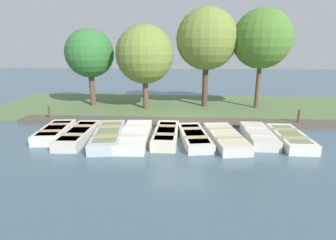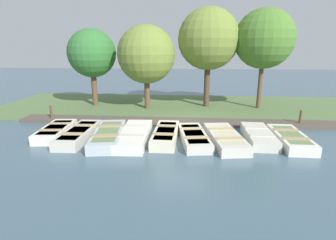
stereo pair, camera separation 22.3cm
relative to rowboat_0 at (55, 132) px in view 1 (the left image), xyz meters
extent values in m
plane|color=#425B6B|center=(-1.25, 5.40, -0.21)|extent=(80.00, 80.00, 0.00)
cube|color=#567042|center=(-6.25, 5.40, -0.15)|extent=(8.00, 24.00, 0.13)
cube|color=#51473D|center=(-2.44, 5.40, -0.12)|extent=(1.14, 16.71, 0.18)
cube|color=silver|center=(0.00, 0.00, -0.01)|extent=(2.82, 1.37, 0.40)
cube|color=#6B7F51|center=(0.00, 0.00, 0.17)|extent=(2.30, 1.08, 0.03)
cube|color=tan|center=(0.51, 0.06, 0.20)|extent=(0.38, 1.00, 0.03)
cube|color=tan|center=(-0.51, -0.06, 0.20)|extent=(0.38, 1.00, 0.03)
cube|color=beige|center=(0.30, 1.18, -0.01)|extent=(3.29, 1.10, 0.40)
cube|color=#6B7F51|center=(0.30, 1.18, 0.17)|extent=(2.69, 0.86, 0.03)
cube|color=tan|center=(0.92, 1.20, 0.20)|extent=(0.36, 0.92, 0.03)
cube|color=tan|center=(-0.32, 1.16, 0.20)|extent=(0.36, 0.92, 0.03)
cube|color=#B2BCC1|center=(0.38, 2.50, -0.01)|extent=(3.63, 1.67, 0.42)
cube|color=#6B7F51|center=(0.38, 2.50, 0.19)|extent=(2.97, 1.33, 0.03)
cube|color=tan|center=(1.04, 2.60, 0.22)|extent=(0.51, 1.09, 0.03)
cube|color=tan|center=(-0.27, 2.39, 0.22)|extent=(0.51, 1.09, 0.03)
cube|color=silver|center=(0.27, 3.59, -0.01)|extent=(3.58, 1.31, 0.41)
cube|color=teal|center=(0.27, 3.59, 0.18)|extent=(2.94, 1.03, 0.03)
cube|color=beige|center=(0.94, 3.62, 0.21)|extent=(0.40, 1.08, 0.03)
cube|color=beige|center=(-0.40, 3.56, 0.21)|extent=(0.40, 1.08, 0.03)
cube|color=beige|center=(0.09, 4.90, 0.00)|extent=(3.10, 0.98, 0.42)
cube|color=#4C709E|center=(0.09, 4.90, 0.19)|extent=(2.54, 0.77, 0.03)
cube|color=tan|center=(0.68, 4.89, 0.22)|extent=(0.32, 0.88, 0.03)
cube|color=tan|center=(-0.49, 4.90, 0.22)|extent=(0.32, 0.88, 0.03)
cube|color=beige|center=(0.20, 6.08, -0.04)|extent=(3.24, 1.46, 0.35)
cube|color=#4C709E|center=(0.20, 6.08, 0.12)|extent=(2.65, 1.16, 0.03)
cube|color=tan|center=(0.78, 6.17, 0.15)|extent=(0.45, 0.96, 0.03)
cube|color=tan|center=(-0.39, 5.99, 0.15)|extent=(0.45, 0.96, 0.03)
cube|color=beige|center=(0.29, 7.35, -0.02)|extent=(3.39, 1.60, 0.39)
cube|color=beige|center=(0.29, 7.35, 0.16)|extent=(2.77, 1.27, 0.03)
cube|color=tan|center=(0.90, 7.44, 0.19)|extent=(0.48, 1.08, 0.03)
cube|color=tan|center=(-0.32, 7.26, 0.19)|extent=(0.48, 1.08, 0.03)
cube|color=beige|center=(-0.12, 8.79, -0.01)|extent=(2.92, 1.09, 0.40)
cube|color=teal|center=(-0.12, 8.79, 0.17)|extent=(2.39, 0.85, 0.03)
cube|color=beige|center=(0.43, 8.78, 0.20)|extent=(0.31, 0.96, 0.03)
cube|color=beige|center=(-0.67, 8.81, 0.20)|extent=(0.31, 0.96, 0.03)
cube|color=silver|center=(0.15, 9.99, -0.02)|extent=(2.97, 1.12, 0.39)
cube|color=#6B7F51|center=(0.15, 9.99, 0.16)|extent=(2.44, 0.88, 0.03)
cube|color=tan|center=(0.71, 9.98, 0.19)|extent=(0.30, 1.02, 0.03)
cube|color=tan|center=(-0.42, 9.99, 0.19)|extent=(0.30, 1.02, 0.03)
cylinder|color=brown|center=(-2.35, -1.45, 0.18)|extent=(0.12, 0.12, 0.79)
sphere|color=brown|center=(-2.35, -1.45, 0.59)|extent=(0.10, 0.10, 0.10)
cylinder|color=brown|center=(-2.35, 11.32, 0.18)|extent=(0.12, 0.12, 0.79)
sphere|color=brown|center=(-2.35, 11.32, 0.59)|extent=(0.10, 0.10, 0.10)
cylinder|color=brown|center=(-6.01, -0.37, 1.10)|extent=(0.35, 0.35, 2.63)
sphere|color=#337033|center=(-6.01, -0.37, 3.25)|extent=(3.02, 3.02, 3.02)
cylinder|color=brown|center=(-5.31, 3.24, 1.02)|extent=(0.33, 0.33, 2.46)
sphere|color=olive|center=(-5.31, 3.24, 3.20)|extent=(3.46, 3.46, 3.46)
cylinder|color=#4C3828|center=(-6.21, 6.94, 1.43)|extent=(0.36, 0.36, 3.28)
sphere|color=olive|center=(-6.21, 6.94, 4.10)|extent=(3.74, 3.74, 3.74)
cylinder|color=brown|center=(-5.96, 10.18, 1.46)|extent=(0.26, 0.26, 3.34)
sphere|color=#4C7A2D|center=(-5.96, 10.18, 4.09)|extent=(3.51, 3.51, 3.51)
camera|label=1|loc=(10.61, 5.67, 3.50)|focal=28.00mm
camera|label=2|loc=(10.59, 5.89, 3.50)|focal=28.00mm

